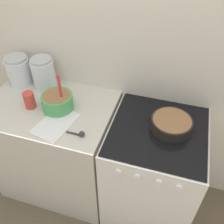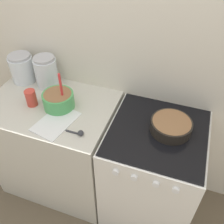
{
  "view_description": "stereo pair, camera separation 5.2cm",
  "coord_description": "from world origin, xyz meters",
  "px_view_note": "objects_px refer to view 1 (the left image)",
  "views": [
    {
      "loc": [
        0.36,
        -0.8,
        2.0
      ],
      "look_at": [
        0.01,
        0.33,
        0.94
      ],
      "focal_mm": 40.0,
      "sensor_mm": 36.0,
      "label": 1
    },
    {
      "loc": [
        0.41,
        -0.79,
        2.0
      ],
      "look_at": [
        0.01,
        0.33,
        0.94
      ],
      "focal_mm": 40.0,
      "sensor_mm": 36.0,
      "label": 2
    }
  ],
  "objects_px": {
    "storage_jar_middle": "(44,75)",
    "tin_can": "(29,100)",
    "storage_jar_left": "(19,72)",
    "baking_pan": "(171,124)",
    "stove": "(151,172)",
    "mixing_bowl": "(57,101)"
  },
  "relations": [
    {
      "from": "storage_jar_middle",
      "to": "tin_can",
      "type": "distance_m",
      "value": 0.24
    },
    {
      "from": "storage_jar_left",
      "to": "tin_can",
      "type": "bearing_deg",
      "value": -47.15
    },
    {
      "from": "baking_pan",
      "to": "storage_jar_middle",
      "type": "bearing_deg",
      "value": 169.87
    },
    {
      "from": "baking_pan",
      "to": "storage_jar_left",
      "type": "bearing_deg",
      "value": 171.68
    },
    {
      "from": "storage_jar_left",
      "to": "storage_jar_middle",
      "type": "distance_m",
      "value": 0.21
    },
    {
      "from": "stove",
      "to": "storage_jar_left",
      "type": "height_order",
      "value": "storage_jar_left"
    },
    {
      "from": "tin_can",
      "to": "storage_jar_middle",
      "type": "bearing_deg",
      "value": 92.84
    },
    {
      "from": "storage_jar_left",
      "to": "storage_jar_middle",
      "type": "height_order",
      "value": "storage_jar_middle"
    },
    {
      "from": "stove",
      "to": "tin_can",
      "type": "relative_size",
      "value": 7.7
    },
    {
      "from": "storage_jar_left",
      "to": "storage_jar_middle",
      "type": "xyz_separation_m",
      "value": [
        0.21,
        0.0,
        0.01
      ]
    },
    {
      "from": "baking_pan",
      "to": "tin_can",
      "type": "height_order",
      "value": "tin_can"
    },
    {
      "from": "mixing_bowl",
      "to": "storage_jar_middle",
      "type": "relative_size",
      "value": 1.15
    },
    {
      "from": "baking_pan",
      "to": "tin_can",
      "type": "relative_size",
      "value": 2.19
    },
    {
      "from": "baking_pan",
      "to": "tin_can",
      "type": "distance_m",
      "value": 0.94
    },
    {
      "from": "mixing_bowl",
      "to": "storage_jar_middle",
      "type": "distance_m",
      "value": 0.28
    },
    {
      "from": "stove",
      "to": "tin_can",
      "type": "bearing_deg",
      "value": -177.47
    },
    {
      "from": "tin_can",
      "to": "stove",
      "type": "bearing_deg",
      "value": 2.53
    },
    {
      "from": "storage_jar_middle",
      "to": "stove",
      "type": "bearing_deg",
      "value": -12.82
    },
    {
      "from": "baking_pan",
      "to": "storage_jar_left",
      "type": "height_order",
      "value": "storage_jar_left"
    },
    {
      "from": "stove",
      "to": "storage_jar_middle",
      "type": "distance_m",
      "value": 1.06
    },
    {
      "from": "stove",
      "to": "storage_jar_left",
      "type": "xyz_separation_m",
      "value": [
        -1.09,
        0.2,
        0.54
      ]
    },
    {
      "from": "stove",
      "to": "tin_can",
      "type": "distance_m",
      "value": 1.0
    }
  ]
}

